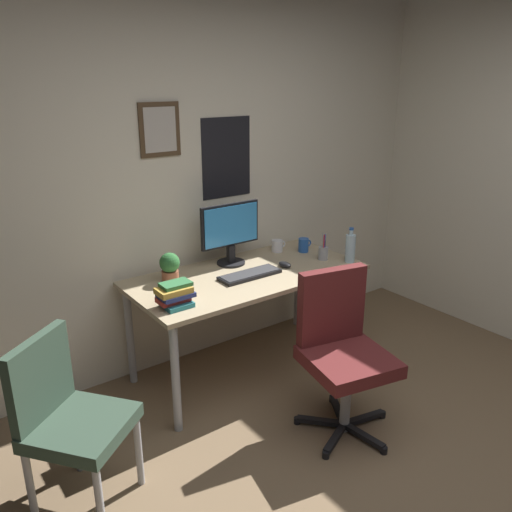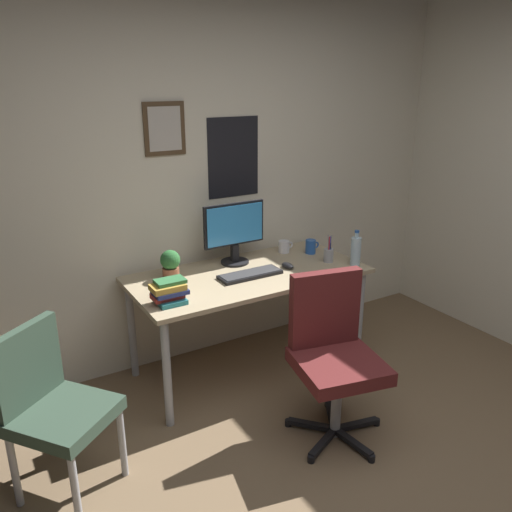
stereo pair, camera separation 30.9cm
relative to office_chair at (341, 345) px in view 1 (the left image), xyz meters
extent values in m
cube|color=beige|center=(-0.25, 1.29, 0.77)|extent=(4.40, 0.08, 2.60)
cube|color=#4C3823|center=(-0.45, 1.24, 1.14)|extent=(0.28, 0.02, 0.34)
cube|color=beige|center=(-0.45, 1.23, 1.14)|extent=(0.22, 0.00, 0.28)
cube|color=black|center=(0.05, 1.25, 0.91)|extent=(0.40, 0.01, 0.56)
cube|color=tan|center=(-0.07, 0.83, 0.19)|extent=(1.59, 0.76, 0.03)
cylinder|color=#9EA0A5|center=(-0.81, 0.51, -0.18)|extent=(0.05, 0.05, 0.70)
cylinder|color=#9EA0A5|center=(0.66, 0.51, -0.18)|extent=(0.05, 0.05, 0.70)
cylinder|color=#9EA0A5|center=(-0.81, 1.15, -0.18)|extent=(0.05, 0.05, 0.70)
cylinder|color=#9EA0A5|center=(0.66, 1.15, -0.18)|extent=(0.05, 0.05, 0.70)
cube|color=#591E1E|center=(-0.02, -0.08, -0.07)|extent=(0.55, 0.55, 0.08)
cube|color=#591E1E|center=(0.03, 0.12, 0.20)|extent=(0.43, 0.16, 0.45)
cylinder|color=#9EA0A5|center=(-0.02, -0.08, -0.32)|extent=(0.07, 0.07, 0.42)
cube|color=black|center=(0.12, -0.11, -0.49)|extent=(0.28, 0.10, 0.03)
cylinder|color=black|center=(0.26, -0.14, -0.51)|extent=(0.05, 0.05, 0.04)
cube|color=black|center=(0.05, 0.04, -0.49)|extent=(0.17, 0.26, 0.03)
cylinder|color=black|center=(0.12, 0.17, -0.51)|extent=(0.05, 0.05, 0.04)
cube|color=black|center=(-0.11, 0.03, -0.49)|extent=(0.22, 0.23, 0.03)
cylinder|color=black|center=(-0.20, 0.13, -0.51)|extent=(0.05, 0.05, 0.04)
cube|color=black|center=(-0.14, -0.13, -0.49)|extent=(0.27, 0.15, 0.03)
cylinder|color=black|center=(-0.27, -0.19, -0.51)|extent=(0.05, 0.05, 0.04)
cube|color=black|center=(0.00, -0.22, -0.49)|extent=(0.07, 0.28, 0.03)
cylinder|color=black|center=(0.01, -0.36, -0.51)|extent=(0.05, 0.05, 0.04)
cube|color=#334738|center=(-1.42, 0.27, -0.09)|extent=(0.59, 0.59, 0.07)
cube|color=#334738|center=(-1.54, 0.42, 0.15)|extent=(0.35, 0.28, 0.40)
cylinder|color=#9EA0A5|center=(-1.45, 0.02, -0.33)|extent=(0.05, 0.05, 0.41)
cylinder|color=#9EA0A5|center=(-1.17, 0.24, -0.33)|extent=(0.05, 0.05, 0.41)
cylinder|color=#9EA0A5|center=(-1.67, 0.30, -0.33)|extent=(0.05, 0.05, 0.41)
cylinder|color=#9EA0A5|center=(-1.39, 0.52, -0.33)|extent=(0.05, 0.05, 0.41)
cylinder|color=black|center=(-0.06, 1.05, 0.21)|extent=(0.20, 0.20, 0.01)
cube|color=black|center=(-0.06, 1.05, 0.28)|extent=(0.05, 0.04, 0.12)
cube|color=black|center=(-0.06, 1.05, 0.49)|extent=(0.46, 0.02, 0.30)
cube|color=#338CD8|center=(-0.06, 1.03, 0.49)|extent=(0.43, 0.00, 0.27)
cube|color=black|center=(-0.09, 0.77, 0.21)|extent=(0.43, 0.15, 0.02)
cube|color=#38383A|center=(-0.09, 0.77, 0.22)|extent=(0.41, 0.13, 0.00)
ellipsoid|color=black|center=(0.21, 0.77, 0.22)|extent=(0.06, 0.11, 0.04)
cylinder|color=silver|center=(0.65, 0.58, 0.30)|extent=(0.07, 0.07, 0.20)
cylinder|color=silver|center=(0.65, 0.58, 0.42)|extent=(0.03, 0.03, 0.04)
cylinder|color=#2659B2|center=(0.65, 0.58, 0.45)|extent=(0.03, 0.03, 0.01)
cylinder|color=white|center=(0.37, 1.06, 0.25)|extent=(0.08, 0.08, 0.09)
torus|color=white|center=(0.43, 1.06, 0.25)|extent=(0.05, 0.01, 0.05)
cylinder|color=#2659B2|center=(0.53, 0.94, 0.25)|extent=(0.08, 0.08, 0.10)
torus|color=#2659B2|center=(0.58, 0.94, 0.26)|extent=(0.05, 0.01, 0.05)
cylinder|color=brown|center=(-0.56, 1.00, 0.24)|extent=(0.11, 0.11, 0.07)
sphere|color=#2D6B33|center=(-0.56, 1.00, 0.33)|extent=(0.13, 0.13, 0.13)
ellipsoid|color=#287A38|center=(-0.59, 1.03, 0.35)|extent=(0.07, 0.08, 0.02)
ellipsoid|color=#287A38|center=(-0.53, 1.02, 0.34)|extent=(0.07, 0.08, 0.02)
ellipsoid|color=#287A38|center=(-0.59, 0.97, 0.33)|extent=(0.08, 0.07, 0.02)
cylinder|color=#9EA0A5|center=(0.53, 0.73, 0.25)|extent=(0.07, 0.07, 0.09)
cylinder|color=#263FBF|center=(0.53, 0.72, 0.33)|extent=(0.01, 0.01, 0.13)
cylinder|color=red|center=(0.52, 0.71, 0.33)|extent=(0.01, 0.01, 0.13)
cylinder|color=black|center=(0.54, 0.72, 0.33)|extent=(0.01, 0.01, 0.13)
cylinder|color=#9EA0A5|center=(0.54, 0.73, 0.33)|extent=(0.01, 0.03, 0.14)
cylinder|color=#9EA0A5|center=(0.52, 0.73, 0.33)|extent=(0.01, 0.02, 0.14)
cube|color=#26727A|center=(-0.71, 0.63, 0.21)|extent=(0.16, 0.15, 0.03)
cube|color=#B22D28|center=(-0.72, 0.65, 0.24)|extent=(0.18, 0.11, 0.03)
cube|color=navy|center=(-0.71, 0.64, 0.27)|extent=(0.20, 0.14, 0.03)
cube|color=gold|center=(-0.72, 0.64, 0.30)|extent=(0.19, 0.13, 0.03)
cube|color=#33723F|center=(-0.70, 0.66, 0.33)|extent=(0.17, 0.11, 0.02)
camera|label=1|loc=(-1.97, -1.84, 1.46)|focal=36.49mm
camera|label=2|loc=(-1.71, -2.01, 1.46)|focal=36.49mm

